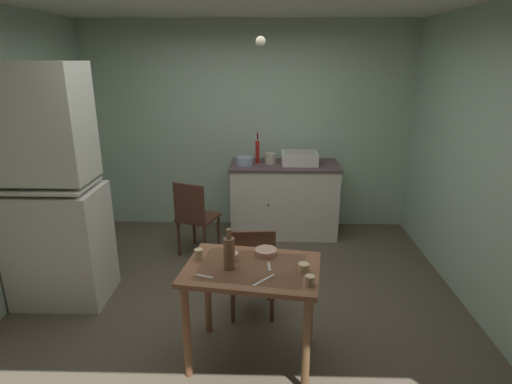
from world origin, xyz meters
The scene contains 22 objects.
ground_plane centered at (0.00, 0.00, 0.00)m, with size 5.18×5.18×0.00m, color brown.
wall_back centered at (0.00, 2.02, 1.32)m, with size 4.28×0.10×2.65m, color #ABC6AE.
wall_right centered at (2.14, 0.00, 1.32)m, with size 0.10×4.05×2.65m, color #A6C1AB.
hutch_cabinet centered at (-1.66, 0.07, 1.02)m, with size 0.82×0.59×2.17m.
counter_cabinet centered at (0.47, 1.65, 0.47)m, with size 1.35×0.64×0.93m.
sink_basin centered at (0.65, 1.65, 1.01)m, with size 0.44×0.34×0.15m.
hand_pump centered at (0.12, 1.70, 1.10)m, with size 0.05×0.27×0.39m.
mixing_bowl_counter centered at (-0.03, 1.60, 0.98)m, with size 0.21×0.21×0.10m, color #9EB2C6.
stoneware_crock centered at (0.29, 1.68, 0.99)m, with size 0.14×0.14×0.13m, color beige.
dining_table centered at (0.14, -0.74, 0.65)m, with size 1.04×0.78×0.78m.
chair_far_side centered at (0.12, -0.18, 0.46)m, with size 0.43×0.43×0.86m.
chair_by_counter centered at (-0.57, 1.00, 0.48)m, with size 0.52×0.52×0.89m.
serving_bowl_wide centered at (0.24, -0.54, 0.80)m, with size 0.17×0.17×0.04m, color tan.
soup_bowl_small centered at (-0.01, -0.64, 0.81)m, with size 0.10×0.10×0.06m, color tan.
teacup_mint centered at (0.50, -0.80, 0.81)m, with size 0.08×0.08×0.06m, color beige.
mug_tall centered at (0.53, -0.98, 0.81)m, with size 0.07×0.07×0.07m, color beige.
mug_dark centered at (-0.26, -0.63, 0.82)m, with size 0.07×0.07×0.08m, color beige.
glass_bottle centered at (-0.02, -0.76, 0.90)m, with size 0.08×0.08×0.30m.
table_knife centered at (0.23, -0.93, 0.78)m, with size 0.21×0.02×0.01m, color silver.
teaspoon_near_bowl centered at (-0.18, -0.89, 0.78)m, with size 0.12×0.02×0.01m, color beige.
teaspoon_by_cup centered at (0.26, -0.74, 0.78)m, with size 0.13×0.02×0.01m, color beige.
pendant_bulb centered at (0.19, 0.11, 2.32)m, with size 0.08×0.08×0.08m, color #F9EFCC.
Camera 1 is at (0.24, -3.40, 2.21)m, focal length 29.23 mm.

